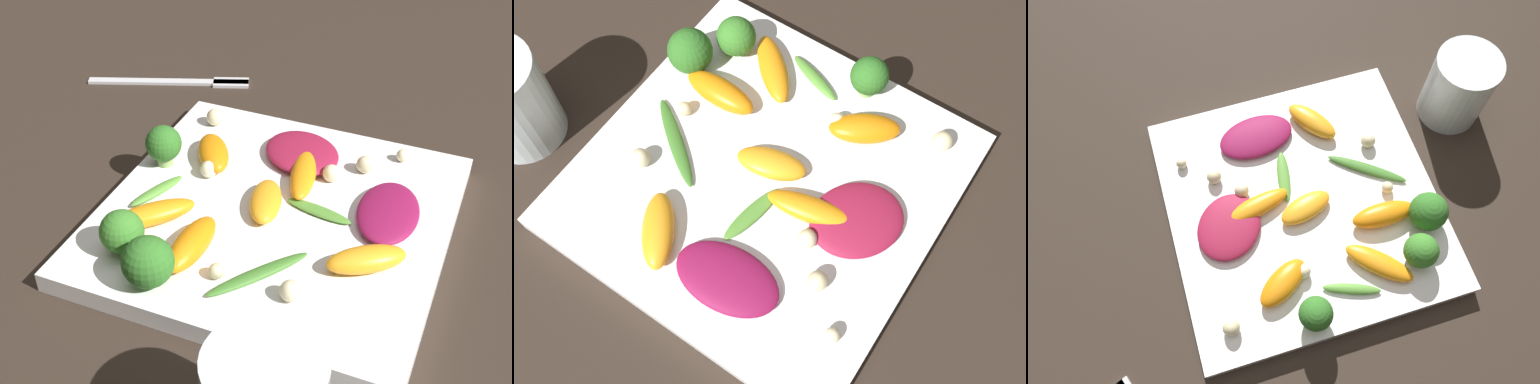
{
  "view_description": "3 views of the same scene",
  "coord_description": "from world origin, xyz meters",
  "views": [
    {
      "loc": [
        0.17,
        -0.46,
        0.41
      ],
      "look_at": [
        -0.02,
        -0.0,
        0.03
      ],
      "focal_mm": 50.0,
      "sensor_mm": 36.0,
      "label": 1
    },
    {
      "loc": [
        0.19,
        0.13,
        0.47
      ],
      "look_at": [
        0.01,
        0.01,
        0.02
      ],
      "focal_mm": 42.0,
      "sensor_mm": 36.0,
      "label": 2
    },
    {
      "loc": [
        -0.2,
        0.08,
        0.53
      ],
      "look_at": [
        0.01,
        0.02,
        0.04
      ],
      "focal_mm": 35.0,
      "sensor_mm": 36.0,
      "label": 3
    }
  ],
  "objects": [
    {
      "name": "ground_plane",
      "position": [
        0.0,
        0.0,
        0.0
      ],
      "size": [
        2.4,
        2.4,
        0.0
      ],
      "primitive_type": "plane",
      "color": "#2D231C"
    },
    {
      "name": "plate",
      "position": [
        0.0,
        0.0,
        0.01
      ],
      "size": [
        0.29,
        0.29,
        0.02
      ],
      "color": "white",
      "rests_on": "ground_plane"
    },
    {
      "name": "radicchio_leaf_0",
      "position": [
        0.09,
        0.03,
        0.02
      ],
      "size": [
        0.06,
        0.09,
        0.01
      ],
      "color": "maroon",
      "rests_on": "plate"
    },
    {
      "name": "radicchio_leaf_1",
      "position": [
        -0.01,
        0.09,
        0.02
      ],
      "size": [
        0.1,
        0.1,
        0.01
      ],
      "color": "maroon",
      "rests_on": "plate"
    },
    {
      "name": "orange_segment_0",
      "position": [
        -0.04,
        -0.08,
        0.03
      ],
      "size": [
        0.03,
        0.07,
        0.02
      ],
      "color": "orange",
      "rests_on": "plate"
    },
    {
      "name": "orange_segment_1",
      "position": [
        -0.09,
        -0.05,
        0.03
      ],
      "size": [
        0.07,
        0.07,
        0.02
      ],
      "color": "orange",
      "rests_on": "plate"
    },
    {
      "name": "orange_segment_2",
      "position": [
        0.01,
        0.05,
        0.03
      ],
      "size": [
        0.04,
        0.08,
        0.02
      ],
      "color": "orange",
      "rests_on": "plate"
    },
    {
      "name": "orange_segment_3",
      "position": [
        0.09,
        -0.04,
        0.03
      ],
      "size": [
        0.07,
        0.06,
        0.02
      ],
      "color": "orange",
      "rests_on": "plate"
    },
    {
      "name": "orange_segment_4",
      "position": [
        -0.01,
        -0.0,
        0.03
      ],
      "size": [
        0.04,
        0.07,
        0.02
      ],
      "color": "orange",
      "rests_on": "plate"
    },
    {
      "name": "orange_segment_5",
      "position": [
        -0.08,
        0.05,
        0.03
      ],
      "size": [
        0.06,
        0.07,
        0.02
      ],
      "color": "orange",
      "rests_on": "plate"
    },
    {
      "name": "broccoli_floret_0",
      "position": [
        -0.12,
        0.03,
        0.04
      ],
      "size": [
        0.03,
        0.03,
        0.04
      ],
      "color": "#84AD5B",
      "rests_on": "plate"
    },
    {
      "name": "broccoli_floret_1",
      "position": [
        -0.1,
        -0.1,
        0.04
      ],
      "size": [
        0.04,
        0.04,
        0.04
      ],
      "color": "#84AD5B",
      "rests_on": "plate"
    },
    {
      "name": "broccoli_floret_2",
      "position": [
        -0.06,
        -0.12,
        0.04
      ],
      "size": [
        0.04,
        0.04,
        0.04
      ],
      "color": "#84AD5B",
      "rests_on": "plate"
    },
    {
      "name": "arugula_sprig_0",
      "position": [
        0.02,
        -0.08,
        0.02
      ],
      "size": [
        0.07,
        0.08,
        0.01
      ],
      "color": "#3D7528",
      "rests_on": "plate"
    },
    {
      "name": "arugula_sprig_1",
      "position": [
        -0.11,
        -0.02,
        0.02
      ],
      "size": [
        0.03,
        0.06,
        0.01
      ],
      "color": "#518E33",
      "rests_on": "plate"
    },
    {
      "name": "arugula_sprig_2",
      "position": [
        0.04,
        0.01,
        0.02
      ],
      "size": [
        0.06,
        0.03,
        0.0
      ],
      "color": "#518E33",
      "rests_on": "plate"
    },
    {
      "name": "macadamia_nut_0",
      "position": [
        0.03,
        0.06,
        0.03
      ],
      "size": [
        0.02,
        0.02,
        0.02
      ],
      "color": "beige",
      "rests_on": "plate"
    },
    {
      "name": "macadamia_nut_1",
      "position": [
        -0.01,
        -0.1,
        0.02
      ],
      "size": [
        0.01,
        0.01,
        0.01
      ],
      "color": "beige",
      "rests_on": "plate"
    },
    {
      "name": "macadamia_nut_2",
      "position": [
        -0.11,
        0.11,
        0.03
      ],
      "size": [
        0.02,
        0.02,
        0.02
      ],
      "color": "beige",
      "rests_on": "plate"
    },
    {
      "name": "macadamia_nut_3",
      "position": [
        -0.08,
        0.02,
        0.03
      ],
      "size": [
        0.02,
        0.02,
        0.02
      ],
      "color": "beige",
      "rests_on": "plate"
    },
    {
      "name": "macadamia_nut_4",
      "position": [
        0.08,
        0.12,
        0.02
      ],
      "size": [
        0.01,
        0.01,
        0.01
      ],
      "color": "beige",
      "rests_on": "plate"
    },
    {
      "name": "macadamia_nut_5",
      "position": [
        0.06,
        0.09,
        0.03
      ],
      "size": [
        0.02,
        0.02,
        0.02
      ],
      "color": "beige",
      "rests_on": "plate"
    },
    {
      "name": "macadamia_nut_6",
      "position": [
        0.05,
        -0.1,
        0.03
      ],
      "size": [
        0.02,
        0.02,
        0.02
      ],
      "color": "beige",
      "rests_on": "plate"
    }
  ]
}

